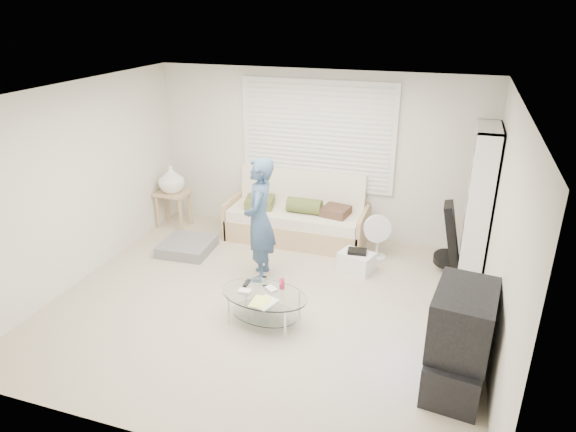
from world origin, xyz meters
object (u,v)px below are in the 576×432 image
(tv_unit, at_px, (460,340))
(futon_sofa, at_px, (297,218))
(bookshelf, at_px, (478,201))
(coffee_table, at_px, (264,299))

(tv_unit, bearing_deg, futon_sofa, 132.13)
(bookshelf, xyz_separation_m, tv_unit, (-0.13, -2.45, -0.49))
(tv_unit, distance_m, coffee_table, 2.12)
(tv_unit, bearing_deg, coffee_table, 169.42)
(bookshelf, bearing_deg, coffee_table, -136.78)
(bookshelf, xyz_separation_m, coffee_table, (-2.20, -2.07, -0.68))
(futon_sofa, relative_size, bookshelf, 1.07)
(bookshelf, height_order, tv_unit, bookshelf)
(futon_sofa, height_order, tv_unit, futon_sofa)
(futon_sofa, height_order, coffee_table, futon_sofa)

